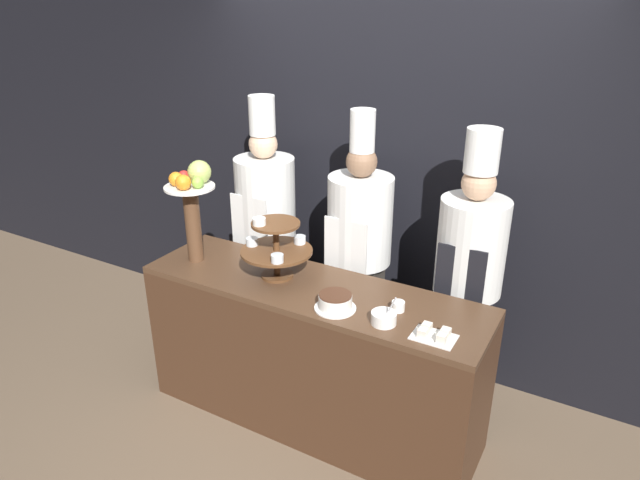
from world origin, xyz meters
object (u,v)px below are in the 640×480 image
tiered_stand (276,246)px  chef_left (266,222)px  fruit_pedestal (192,197)px  cake_square_tray (434,334)px  cake_round (335,302)px  chef_center_right (469,270)px  serving_bowl_near (384,318)px  cup_white (398,306)px  chef_center_left (359,245)px

tiered_stand → chef_left: size_ratio=0.22×
fruit_pedestal → cake_square_tray: (1.57, -0.12, -0.39)m
tiered_stand → cake_round: (0.47, -0.16, -0.15)m
chef_left → chef_center_right: size_ratio=1.03×
serving_bowl_near → cup_white: bearing=84.5°
tiered_stand → cake_square_tray: size_ratio=1.98×
chef_center_left → chef_center_right: chef_center_left is taller
cup_white → tiered_stand: bearing=179.0°
cake_round → cup_white: (0.29, 0.14, -0.01)m
fruit_pedestal → cake_square_tray: 1.62m
serving_bowl_near → chef_left: size_ratio=0.09×
tiered_stand → cup_white: size_ratio=6.00×
cake_round → chef_center_right: chef_center_right is taller
cake_round → serving_bowl_near: size_ratio=1.35×
serving_bowl_near → chef_center_left: bearing=124.3°
cake_square_tray → chef_left: (-1.46, 0.71, 0.05)m
cup_white → chef_left: bearing=155.2°
cup_white → chef_center_left: size_ratio=0.04×
fruit_pedestal → cup_white: bearing=1.4°
cup_white → chef_left: chef_left is taller
chef_center_left → serving_bowl_near: bearing=-55.7°
cake_square_tray → chef_center_right: (-0.04, 0.71, 0.03)m
tiered_stand → cake_round: tiered_stand is taller
cup_white → serving_bowl_near: 0.15m
cup_white → cake_square_tray: (0.25, -0.15, -0.01)m
tiered_stand → serving_bowl_near: tiered_stand is taller
serving_bowl_near → chef_left: bearing=149.3°
chef_center_left → chef_center_right: 0.71m
chef_left → chef_center_left: chef_left is taller
cake_round → tiered_stand: bearing=161.5°
fruit_pedestal → chef_center_left: chef_center_left is taller
fruit_pedestal → cake_round: (1.03, -0.11, -0.37)m
cake_round → chef_left: chef_left is taller
fruit_pedestal → cake_round: 1.10m
fruit_pedestal → chef_left: size_ratio=0.33×
chef_left → chef_center_right: 1.42m
cake_square_tray → fruit_pedestal: bearing=175.6°
chef_center_right → chef_center_left: bearing=-180.0°
serving_bowl_near → chef_center_left: 0.86m
cake_round → fruit_pedestal: bearing=173.7°
tiered_stand → cake_round: size_ratio=1.88×
fruit_pedestal → chef_left: chef_left is taller
fruit_pedestal → chef_center_left: bearing=35.8°
cake_round → chef_center_left: chef_center_left is taller
fruit_pedestal → cake_square_tray: size_ratio=2.94×
cup_white → chef_center_left: chef_center_left is taller
tiered_stand → cup_white: bearing=-1.0°
fruit_pedestal → chef_center_right: (1.53, 0.59, -0.36)m
chef_center_right → fruit_pedestal: bearing=-158.8°
serving_bowl_near → chef_center_right: chef_center_right is taller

